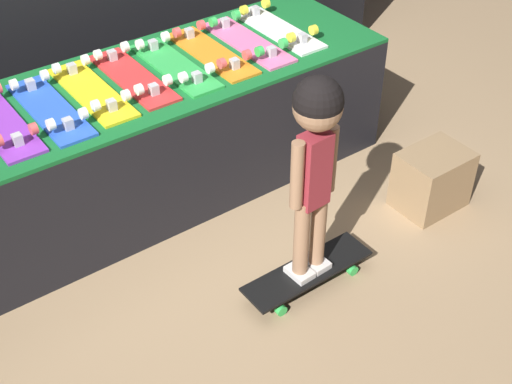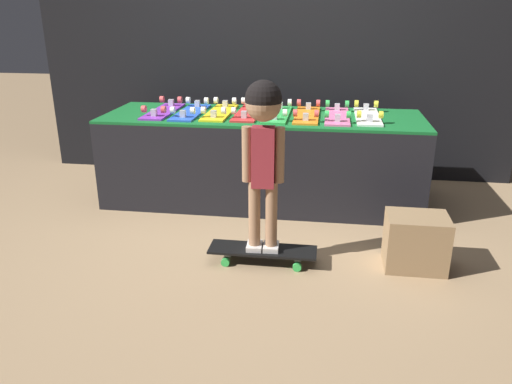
{
  "view_description": "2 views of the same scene",
  "coord_description": "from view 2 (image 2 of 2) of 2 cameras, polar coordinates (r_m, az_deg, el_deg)",
  "views": [
    {
      "loc": [
        -1.46,
        -2.33,
        2.44
      ],
      "look_at": [
        0.05,
        -0.26,
        0.42
      ],
      "focal_mm": 50.0,
      "sensor_mm": 36.0,
      "label": 1
    },
    {
      "loc": [
        0.5,
        -3.25,
        1.47
      ],
      "look_at": [
        0.07,
        -0.29,
        0.36
      ],
      "focal_mm": 35.0,
      "sensor_mm": 36.0,
      "label": 2
    }
  ],
  "objects": [
    {
      "name": "ground_plane",
      "position": [
        3.61,
        -0.38,
        -3.81
      ],
      "size": [
        16.0,
        16.0,
        0.0
      ],
      "primitive_type": "plane",
      "color": "#9E7F5B"
    },
    {
      "name": "back_wall",
      "position": [
        4.56,
        2.12,
        18.83
      ],
      "size": [
        4.26,
        0.1,
        2.71
      ],
      "color": "black",
      "rests_on": "ground_plane"
    },
    {
      "name": "display_rack",
      "position": [
        3.98,
        0.74,
        3.86
      ],
      "size": [
        2.45,
        0.81,
        0.7
      ],
      "color": "black",
      "rests_on": "ground_plane"
    },
    {
      "name": "skateboard_purple_on_rack",
      "position": [
        4.06,
        -10.57,
        9.2
      ],
      "size": [
        0.18,
        0.65,
        0.09
      ],
      "color": "purple",
      "rests_on": "display_rack"
    },
    {
      "name": "skateboard_blue_on_rack",
      "position": [
        3.99,
        -7.48,
        9.16
      ],
      "size": [
        0.18,
        0.65,
        0.09
      ],
      "color": "blue",
      "rests_on": "display_rack"
    },
    {
      "name": "skateboard_yellow_on_rack",
      "position": [
        3.96,
        -4.16,
        9.2
      ],
      "size": [
        0.18,
        0.65,
        0.09
      ],
      "color": "yellow",
      "rests_on": "display_rack"
    },
    {
      "name": "skateboard_red_on_rack",
      "position": [
        3.93,
        -0.85,
        9.16
      ],
      "size": [
        0.18,
        0.65,
        0.09
      ],
      "color": "red",
      "rests_on": "display_rack"
    },
    {
      "name": "skateboard_green_on_rack",
      "position": [
        3.88,
        2.46,
        9.0
      ],
      "size": [
        0.18,
        0.65,
        0.09
      ],
      "color": "green",
      "rests_on": "display_rack"
    },
    {
      "name": "skateboard_orange_on_rack",
      "position": [
        3.87,
        5.86,
        8.88
      ],
      "size": [
        0.18,
        0.65,
        0.09
      ],
      "color": "orange",
      "rests_on": "display_rack"
    },
    {
      "name": "skateboard_pink_on_rack",
      "position": [
        3.86,
        9.26,
        8.7
      ],
      "size": [
        0.18,
        0.65,
        0.09
      ],
      "color": "pink",
      "rests_on": "display_rack"
    },
    {
      "name": "skateboard_white_on_rack",
      "position": [
        3.9,
        12.63,
        8.59
      ],
      "size": [
        0.18,
        0.65,
        0.09
      ],
      "color": "white",
      "rests_on": "display_rack"
    },
    {
      "name": "skateboard_on_floor",
      "position": [
        3.07,
        0.77,
        -6.8
      ],
      "size": [
        0.66,
        0.19,
        0.09
      ],
      "color": "black",
      "rests_on": "ground_plane"
    },
    {
      "name": "child",
      "position": [
        2.82,
        0.84,
        6.55
      ],
      "size": [
        0.24,
        0.21,
        1.02
      ],
      "rotation": [
        0.0,
        0.0,
        0.05
      ],
      "color": "silver",
      "rests_on": "skateboard_on_floor"
    },
    {
      "name": "storage_box",
      "position": [
        3.13,
        17.78,
        -5.43
      ],
      "size": [
        0.36,
        0.27,
        0.33
      ],
      "color": "#8E704C",
      "rests_on": "ground_plane"
    }
  ]
}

